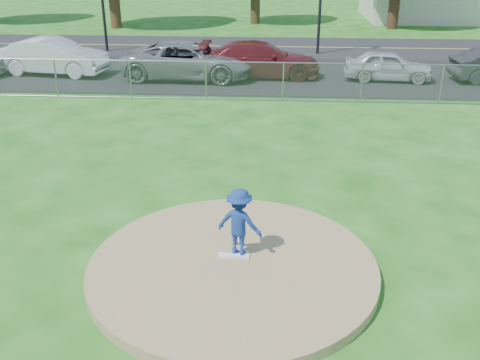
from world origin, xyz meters
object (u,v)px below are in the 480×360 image
(pitcher, at_px, (239,223))
(parked_car_white, at_px, (54,56))
(parked_car_darkred, at_px, (261,59))
(parked_car_pearl, at_px, (388,66))
(parked_car_gray, at_px, (188,61))
(traffic_cone, at_px, (148,71))

(pitcher, xyz_separation_m, parked_car_white, (-9.74, 15.63, -0.04))
(parked_car_darkred, height_order, parked_car_pearl, parked_car_darkred)
(parked_car_white, height_order, parked_car_gray, parked_car_white)
(parked_car_gray, bearing_deg, parked_car_darkred, -77.33)
(parked_car_white, bearing_deg, parked_car_gray, -85.57)
(parked_car_white, bearing_deg, traffic_cone, -91.23)
(parked_car_white, relative_size, parked_car_gray, 0.86)
(pitcher, bearing_deg, parked_car_pearl, -91.48)
(parked_car_white, xyz_separation_m, parked_car_gray, (6.37, -0.45, -0.02))
(traffic_cone, distance_m, parked_car_white, 4.67)
(parked_car_gray, relative_size, parked_car_pearl, 1.51)
(parked_car_pearl, bearing_deg, pitcher, 164.40)
(parked_car_white, distance_m, parked_car_pearl, 15.34)
(parked_car_darkred, bearing_deg, parked_car_white, 91.17)
(traffic_cone, xyz_separation_m, parked_car_white, (-4.59, 0.78, 0.46))
(pitcher, relative_size, parked_car_pearl, 0.35)
(pitcher, bearing_deg, parked_car_darkred, -71.14)
(pitcher, relative_size, parked_car_white, 0.27)
(traffic_cone, xyz_separation_m, parked_car_pearl, (10.76, 0.59, 0.29))
(parked_car_gray, bearing_deg, pitcher, -165.77)
(traffic_cone, bearing_deg, parked_car_pearl, 3.16)
(pitcher, xyz_separation_m, parked_car_pearl, (5.60, 15.44, -0.21))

